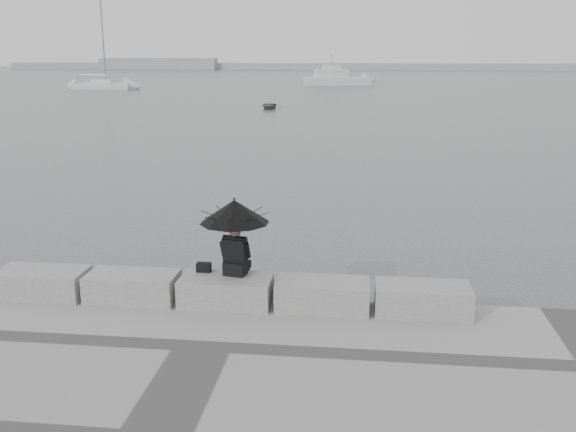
# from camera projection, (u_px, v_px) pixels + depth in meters

# --- Properties ---
(ground) EXTENTS (360.00, 360.00, 0.00)m
(ground) POSITION_uv_depth(u_px,v_px,m) (232.00, 320.00, 11.88)
(ground) COLOR #474A4D
(ground) RESTS_ON ground
(stone_block_far_left) EXTENTS (1.60, 0.80, 0.50)m
(stone_block_far_left) POSITION_uv_depth(u_px,v_px,m) (42.00, 283.00, 11.64)
(stone_block_far_left) COLOR slate
(stone_block_far_left) RESTS_ON promenade
(stone_block_left) EXTENTS (1.60, 0.80, 0.50)m
(stone_block_left) POSITION_uv_depth(u_px,v_px,m) (133.00, 287.00, 11.45)
(stone_block_left) COLOR slate
(stone_block_left) RESTS_ON promenade
(stone_block_centre) EXTENTS (1.60, 0.80, 0.50)m
(stone_block_centre) POSITION_uv_depth(u_px,v_px,m) (226.00, 291.00, 11.26)
(stone_block_centre) COLOR slate
(stone_block_centre) RESTS_ON promenade
(stone_block_right) EXTENTS (1.60, 0.80, 0.50)m
(stone_block_right) POSITION_uv_depth(u_px,v_px,m) (323.00, 295.00, 11.07)
(stone_block_right) COLOR slate
(stone_block_right) RESTS_ON promenade
(stone_block_far_right) EXTENTS (1.60, 0.80, 0.50)m
(stone_block_far_right) POSITION_uv_depth(u_px,v_px,m) (423.00, 299.00, 10.88)
(stone_block_far_right) COLOR slate
(stone_block_far_right) RESTS_ON promenade
(seated_person) EXTENTS (1.22, 1.22, 1.39)m
(seated_person) POSITION_uv_depth(u_px,v_px,m) (234.00, 219.00, 11.12)
(seated_person) COLOR black
(seated_person) RESTS_ON stone_block_centre
(bag) EXTENTS (0.25, 0.15, 0.16)m
(bag) POSITION_uv_depth(u_px,v_px,m) (204.00, 267.00, 11.48)
(bag) COLOR black
(bag) RESTS_ON stone_block_centre
(distant_landmass) EXTENTS (180.00, 8.00, 2.80)m
(distant_landmass) POSITION_uv_depth(u_px,v_px,m) (323.00, 66.00, 161.11)
(distant_landmass) COLOR #9FA1A4
(distant_landmass) RESTS_ON ground
(sailboat_left) EXTENTS (7.28, 2.62, 12.90)m
(sailboat_left) POSITION_uv_depth(u_px,v_px,m) (103.00, 85.00, 81.24)
(sailboat_left) COLOR white
(sailboat_left) RESTS_ON ground
(motor_cruiser) EXTENTS (9.71, 5.20, 4.50)m
(motor_cruiser) POSITION_uv_depth(u_px,v_px,m) (338.00, 79.00, 90.62)
(motor_cruiser) COLOR white
(motor_cruiser) RESTS_ON ground
(dinghy) EXTENTS (2.86, 1.31, 0.48)m
(dinghy) POSITION_uv_depth(u_px,v_px,m) (269.00, 106.00, 54.47)
(dinghy) COLOR slate
(dinghy) RESTS_ON ground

